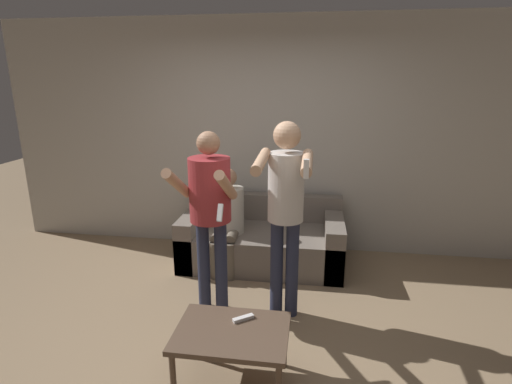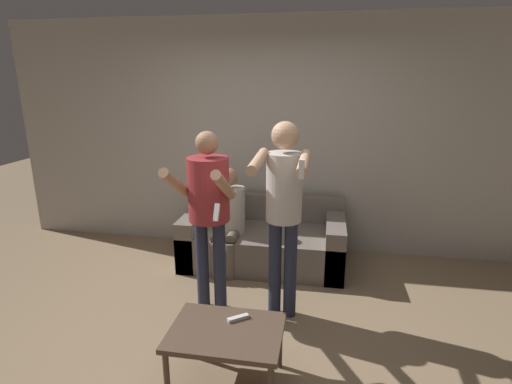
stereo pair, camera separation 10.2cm
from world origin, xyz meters
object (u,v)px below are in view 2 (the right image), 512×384
at_px(person_seated, 228,215).
at_px(coffee_table, 226,336).
at_px(person_standing_right, 284,200).
at_px(remote_on_table, 238,318).
at_px(couch, 264,241).
at_px(person_standing_left, 208,202).

bearing_deg(person_seated, coffee_table, -76.92).
bearing_deg(person_seated, person_standing_right, -51.32).
relative_size(person_standing_right, coffee_table, 2.28).
bearing_deg(remote_on_table, coffee_table, -113.21).
xyz_separation_m(coffee_table, remote_on_table, (0.05, 0.13, 0.06)).
bearing_deg(couch, person_standing_left, -107.03).
bearing_deg(person_standing_right, couch, 106.95).
height_order(person_seated, coffee_table, person_seated).
distance_m(couch, remote_on_table, 1.82).
bearing_deg(person_standing_right, remote_on_table, -106.25).
bearing_deg(person_standing_left, couch, 72.97).
bearing_deg(person_seated, couch, 29.50).
distance_m(couch, person_standing_right, 1.37).
bearing_deg(couch, coffee_table, -88.68).
xyz_separation_m(couch, person_seated, (-0.36, -0.20, 0.36)).
height_order(couch, person_seated, person_seated).
height_order(person_standing_right, coffee_table, person_standing_right).
height_order(couch, coffee_table, couch).
relative_size(person_standing_left, person_seated, 1.45).
height_order(person_standing_right, person_seated, person_standing_right).
relative_size(couch, coffee_table, 2.37).
distance_m(person_standing_left, person_standing_right, 0.64).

